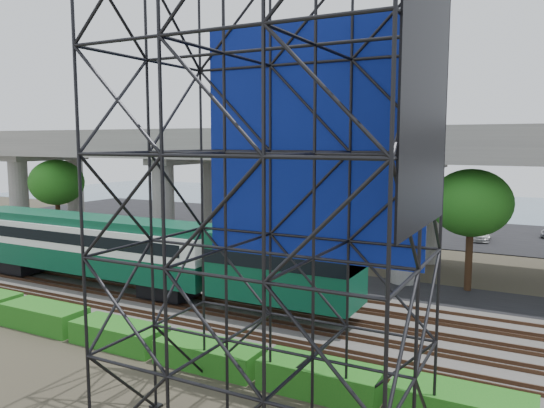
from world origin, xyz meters
The scene contains 13 objects.
ground centered at (0.00, 0.00, 0.00)m, with size 140.00×140.00×0.00m, color #474233.
ballast_bed centered at (0.00, 2.00, 0.10)m, with size 90.00×12.00×0.20m, color slate.
service_road centered at (0.00, 10.50, 0.04)m, with size 90.00×5.00×0.08m, color black.
parking_lot centered at (0.00, 34.00, 0.04)m, with size 90.00×18.00×0.08m, color black.
harbor_water centered at (0.00, 56.00, 0.01)m, with size 140.00×40.00×0.03m, color #486477.
rail_tracks centered at (0.00, 2.00, 0.28)m, with size 90.00×9.52×0.16m.
commuter_train centered at (-5.54, 2.00, 2.88)m, with size 29.30×3.06×4.30m.
overpass centered at (-0.04, 16.00, 8.21)m, with size 80.00×12.00×12.40m.
scaffold_tower centered at (10.77, -7.98, 7.47)m, with size 9.36×6.36×15.00m.
hedge_strip centered at (1.01, -4.30, 0.56)m, with size 34.60×1.80×1.20m.
trees centered at (-4.67, 16.17, 5.57)m, with size 40.94×16.94×7.69m.
suv centered at (-7.83, 9.58, 0.87)m, with size 2.62×5.68×1.58m, color black.
parked_cars centered at (0.41, 33.20, 0.68)m, with size 37.98×9.60×1.30m.
Camera 1 is at (18.16, -21.84, 9.36)m, focal length 35.00 mm.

